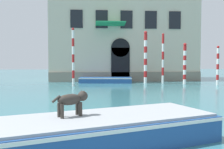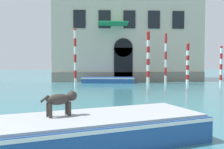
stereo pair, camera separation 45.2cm
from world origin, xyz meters
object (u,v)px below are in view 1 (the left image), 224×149
(boat_foreground, at_px, (84,131))
(mooring_pole_0, at_px, (146,57))
(boat_moored_near_palazzo, at_px, (106,80))
(mooring_pole_4, at_px, (73,57))
(dog_on_deck, at_px, (72,100))
(mooring_pole_2, at_px, (163,58))
(mooring_pole_3, at_px, (185,63))
(mooring_pole_1, at_px, (218,65))

(boat_foreground, height_order, mooring_pole_0, mooring_pole_0)
(boat_moored_near_palazzo, distance_m, mooring_pole_4, 4.58)
(dog_on_deck, distance_m, mooring_pole_2, 17.97)
(mooring_pole_4, bearing_deg, mooring_pole_3, 6.98)
(mooring_pole_4, bearing_deg, mooring_pole_1, -0.30)
(boat_foreground, relative_size, dog_on_deck, 8.28)
(mooring_pole_4, bearing_deg, boat_moored_near_palazzo, 48.14)
(mooring_pole_3, xyz_separation_m, mooring_pole_4, (-9.47, -1.16, 0.52))
(boat_foreground, distance_m, mooring_pole_4, 14.85)
(dog_on_deck, bearing_deg, mooring_pole_2, 38.44)
(mooring_pole_1, relative_size, mooring_pole_2, 0.73)
(mooring_pole_2, xyz_separation_m, mooring_pole_3, (1.68, -0.88, -0.45))
(mooring_pole_2, distance_m, mooring_pole_3, 1.94)
(dog_on_deck, distance_m, mooring_pole_1, 18.13)
(mooring_pole_0, bearing_deg, dog_on_deck, -107.82)
(mooring_pole_1, bearing_deg, mooring_pole_3, 152.55)
(boat_foreground, bearing_deg, mooring_pole_2, 48.98)
(boat_moored_near_palazzo, height_order, mooring_pole_4, mooring_pole_4)
(boat_moored_near_palazzo, relative_size, mooring_pole_3, 1.38)
(dog_on_deck, height_order, mooring_pole_3, mooring_pole_3)
(mooring_pole_4, bearing_deg, dog_on_deck, -86.54)
(boat_moored_near_palazzo, height_order, mooring_pole_0, mooring_pole_0)
(boat_foreground, height_order, dog_on_deck, dog_on_deck)
(boat_moored_near_palazzo, distance_m, mooring_pole_1, 9.70)
(mooring_pole_0, bearing_deg, boat_foreground, -106.78)
(mooring_pole_0, xyz_separation_m, mooring_pole_1, (5.55, -2.30, -0.71))
(boat_foreground, relative_size, mooring_pole_1, 2.13)
(boat_foreground, distance_m, dog_on_deck, 0.80)
(mooring_pole_0, height_order, mooring_pole_3, mooring_pole_0)
(boat_foreground, height_order, mooring_pole_4, mooring_pole_4)
(mooring_pole_3, distance_m, mooring_pole_4, 9.55)
(mooring_pole_2, distance_m, mooring_pole_4, 8.05)
(dog_on_deck, xyz_separation_m, boat_moored_near_palazzo, (1.85, 17.56, -0.84))
(mooring_pole_0, bearing_deg, mooring_pole_4, -160.32)
(boat_foreground, xyz_separation_m, mooring_pole_0, (5.10, 16.92, 1.98))
(mooring_pole_0, bearing_deg, mooring_pole_3, -18.67)
(mooring_pole_1, bearing_deg, mooring_pole_2, 152.50)
(mooring_pole_2, bearing_deg, mooring_pole_0, 172.29)
(boat_moored_near_palazzo, distance_m, mooring_pole_2, 5.52)
(mooring_pole_0, bearing_deg, boat_moored_near_palazzo, 167.11)
(dog_on_deck, xyz_separation_m, mooring_pole_3, (8.59, 15.67, 0.69))
(mooring_pole_0, bearing_deg, mooring_pole_2, -7.71)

